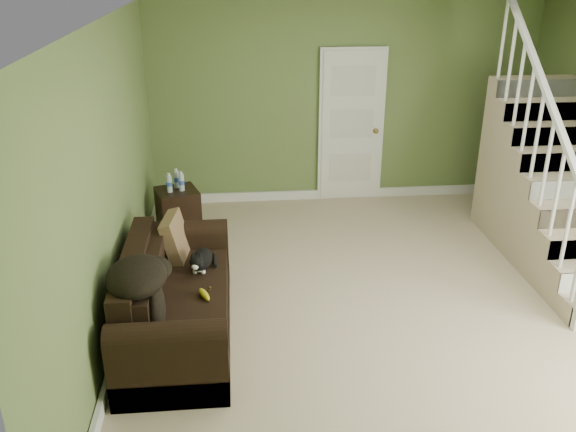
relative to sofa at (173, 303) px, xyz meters
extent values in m
cube|color=#C3A98C|center=(2.01, 0.36, -0.30)|extent=(5.00, 5.50, 0.01)
cube|color=white|center=(2.01, 0.36, 2.30)|extent=(5.00, 5.50, 0.01)
cube|color=#607840|center=(2.01, 3.11, 1.00)|extent=(5.00, 0.04, 2.60)
cube|color=#607840|center=(2.01, -2.39, 1.00)|extent=(5.00, 0.04, 2.60)
cube|color=#607840|center=(-0.49, 0.36, 1.00)|extent=(0.04, 5.50, 2.60)
cube|color=white|center=(2.01, 3.08, -0.24)|extent=(5.00, 0.04, 0.12)
cube|color=white|center=(-0.46, 0.36, -0.24)|extent=(0.04, 5.50, 0.12)
cube|color=white|center=(2.11, 3.07, 0.71)|extent=(0.86, 0.05, 2.02)
cube|color=white|center=(2.11, 3.05, 0.70)|extent=(0.78, 0.04, 1.96)
sphere|color=olive|center=(2.43, 3.01, 0.65)|extent=(0.07, 0.07, 0.07)
cylinder|color=white|center=(3.56, 0.16, 0.55)|extent=(0.04, 0.04, 0.90)
cylinder|color=white|center=(3.56, 0.43, 0.75)|extent=(0.04, 0.04, 0.90)
cube|color=#C3A98C|center=(4.01, 0.70, 0.10)|extent=(1.00, 0.27, 0.80)
cylinder|color=white|center=(3.56, 0.70, 0.95)|extent=(0.04, 0.04, 0.90)
cube|color=#C3A98C|center=(4.01, 0.97, 0.20)|extent=(1.00, 0.27, 1.00)
cylinder|color=white|center=(3.56, 0.97, 1.15)|extent=(0.04, 0.04, 0.90)
cube|color=#C3A98C|center=(4.01, 1.24, 0.30)|extent=(1.00, 0.27, 1.20)
cylinder|color=white|center=(3.56, 1.24, 1.35)|extent=(0.04, 0.04, 0.90)
cube|color=#C3A98C|center=(4.01, 1.51, 0.40)|extent=(1.00, 0.27, 1.40)
cylinder|color=white|center=(3.56, 1.51, 1.55)|extent=(0.04, 0.04, 0.90)
cube|color=#C3A98C|center=(4.01, 1.78, 0.50)|extent=(1.00, 0.27, 1.60)
cylinder|color=white|center=(3.56, 1.78, 1.75)|extent=(0.04, 0.04, 0.90)
cube|color=#C3A98C|center=(4.01, 2.05, 0.60)|extent=(1.00, 0.27, 1.80)
cylinder|color=white|center=(3.56, 2.05, 1.95)|extent=(0.04, 0.04, 0.90)
cube|color=white|center=(3.56, 0.97, 1.60)|extent=(0.06, 2.46, 1.84)
cube|color=black|center=(0.04, 0.00, -0.19)|extent=(0.87, 2.02, 0.23)
cube|color=black|center=(0.14, 0.00, 0.03)|extent=(0.66, 1.52, 0.20)
cube|color=black|center=(0.04, -0.90, -0.02)|extent=(0.87, 0.23, 0.57)
cube|color=black|center=(0.04, 0.90, -0.02)|extent=(0.87, 0.23, 0.57)
cylinder|color=black|center=(0.04, -0.90, 0.27)|extent=(0.87, 0.23, 0.23)
cylinder|color=black|center=(0.04, 0.90, 0.27)|extent=(0.87, 0.23, 0.23)
cube|color=black|center=(-0.30, 0.00, 0.21)|extent=(0.18, 1.56, 0.58)
cube|color=black|center=(-0.16, 0.00, 0.28)|extent=(0.13, 1.51, 0.32)
cube|color=black|center=(-0.11, 2.13, -0.03)|extent=(0.57, 0.57, 0.55)
cylinder|color=silver|center=(-0.19, 2.07, 0.34)|extent=(0.06, 0.06, 0.20)
cylinder|color=blue|center=(-0.19, 2.07, 0.34)|extent=(0.07, 0.07, 0.05)
cylinder|color=white|center=(-0.19, 2.07, 0.46)|extent=(0.03, 0.03, 0.03)
cylinder|color=silver|center=(-0.05, 2.11, 0.34)|extent=(0.06, 0.06, 0.20)
cylinder|color=blue|center=(-0.05, 2.11, 0.34)|extent=(0.07, 0.07, 0.05)
cylinder|color=white|center=(-0.05, 2.11, 0.46)|extent=(0.03, 0.03, 0.03)
cylinder|color=silver|center=(-0.11, 2.22, 0.34)|extent=(0.06, 0.06, 0.20)
cylinder|color=blue|center=(-0.11, 2.22, 0.34)|extent=(0.07, 0.07, 0.05)
cylinder|color=white|center=(-0.11, 2.22, 0.46)|extent=(0.03, 0.03, 0.03)
ellipsoid|color=black|center=(0.24, 0.38, 0.22)|extent=(0.25, 0.36, 0.18)
ellipsoid|color=white|center=(0.24, 0.31, 0.18)|extent=(0.13, 0.16, 0.09)
sphere|color=black|center=(0.24, 0.21, 0.28)|extent=(0.14, 0.14, 0.12)
ellipsoid|color=white|center=(0.24, 0.16, 0.26)|extent=(0.07, 0.06, 0.06)
cone|color=black|center=(0.21, 0.22, 0.34)|extent=(0.05, 0.06, 0.05)
cone|color=black|center=(0.27, 0.22, 0.34)|extent=(0.05, 0.06, 0.05)
cylinder|color=black|center=(0.33, 0.51, 0.15)|extent=(0.05, 0.25, 0.03)
ellipsoid|color=gold|center=(0.28, -0.14, 0.16)|extent=(0.13, 0.21, 0.06)
cube|color=#462A1C|center=(0.00, 0.67, 0.30)|extent=(0.27, 0.48, 0.47)
ellipsoid|color=black|center=(-0.20, -0.45, 0.52)|extent=(0.51, 0.64, 0.25)
camera|label=1|loc=(0.58, -4.61, 2.79)|focal=38.00mm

